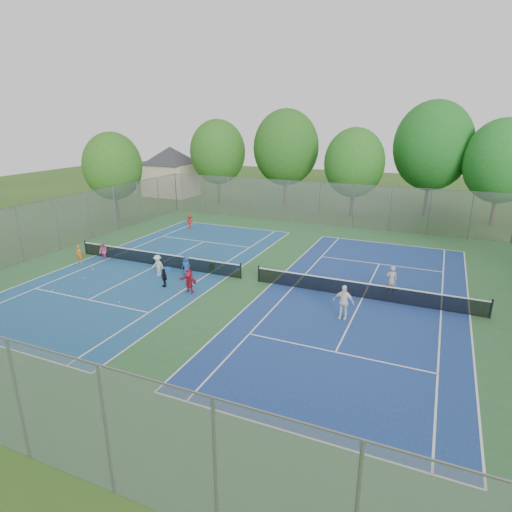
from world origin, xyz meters
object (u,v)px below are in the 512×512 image
Objects in this scene: ball_crate at (168,270)px; ball_hopper at (212,267)px; net_left at (157,259)px; net_right at (363,291)px; instructor at (391,280)px.

ball_hopper is at bearing 28.75° from ball_crate.
net_right is at bearing 0.00° from net_left.
net_right is at bearing 22.99° from instructor.
ball_hopper is (3.94, 0.69, -0.20)m from net_left.
net_left is at bearing 152.12° from ball_crate.
ball_hopper reaches higher than ball_crate.
ball_crate is (-12.64, -0.72, -0.32)m from net_right.
instructor reaches higher than net_right.
instructor reaches higher than ball_hopper.
instructor is at bearing 2.41° from ball_hopper.
instructor is at bearing 7.70° from ball_crate.
net_left is at bearing 180.00° from net_right.
ball_hopper is at bearing 9.99° from net_left.
net_right is 25.15× the size of ball_hopper.
ball_hopper is (-10.06, 0.69, -0.20)m from net_right.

